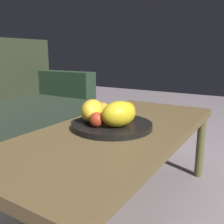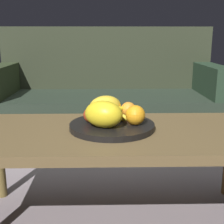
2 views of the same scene
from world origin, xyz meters
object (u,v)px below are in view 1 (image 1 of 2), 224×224
at_px(orange_front, 103,109).
at_px(orange_left, 126,110).
at_px(coffee_table, 119,137).
at_px(apple_front, 97,120).
at_px(banana_bunch, 101,115).
at_px(melon_large_front, 92,111).
at_px(fruit_bowl, 112,125).
at_px(melon_smaller_beside, 119,114).

relative_size(orange_front, orange_left, 0.84).
xyz_separation_m(coffee_table, apple_front, (-0.11, 0.04, 0.10)).
height_order(apple_front, banana_bunch, apple_front).
bearing_deg(melon_large_front, orange_front, 7.51).
relative_size(fruit_bowl, melon_smaller_beside, 2.27).
bearing_deg(apple_front, banana_bunch, 23.72).
distance_m(orange_left, banana_bunch, 0.13).
distance_m(orange_front, banana_bunch, 0.09).
bearing_deg(banana_bunch, melon_smaller_beside, -107.57).
distance_m(melon_smaller_beside, orange_left, 0.14).
relative_size(orange_front, banana_bunch, 0.42).
distance_m(orange_left, apple_front, 0.19).
height_order(melon_smaller_beside, banana_bunch, melon_smaller_beside).
bearing_deg(melon_smaller_beside, coffee_table, 30.76).
height_order(coffee_table, banana_bunch, banana_bunch).
height_order(coffee_table, apple_front, apple_front).
bearing_deg(apple_front, melon_large_front, 47.32).
height_order(fruit_bowl, melon_smaller_beside, melon_smaller_beside).
bearing_deg(banana_bunch, coffee_table, -76.42).
relative_size(melon_large_front, melon_smaller_beside, 0.95).
bearing_deg(apple_front, orange_left, -11.99).
xyz_separation_m(fruit_bowl, banana_bunch, (0.00, 0.06, 0.04)).
bearing_deg(fruit_bowl, orange_left, -11.69).
xyz_separation_m(apple_front, banana_bunch, (0.09, 0.04, -0.00)).
distance_m(fruit_bowl, orange_front, 0.14).
xyz_separation_m(melon_large_front, orange_left, (0.13, -0.11, -0.01)).
bearing_deg(orange_front, melon_large_front, -172.49).
bearing_deg(banana_bunch, apple_front, -156.28).
xyz_separation_m(fruit_bowl, orange_front, (0.08, 0.10, 0.05)).
xyz_separation_m(orange_front, banana_bunch, (-0.08, -0.04, -0.01)).
relative_size(melon_smaller_beside, banana_bunch, 0.97).
bearing_deg(coffee_table, fruit_bowl, 134.54).
bearing_deg(orange_front, banana_bunch, -151.37).
bearing_deg(melon_large_front, melon_smaller_beside, -92.72).
xyz_separation_m(fruit_bowl, apple_front, (-0.09, 0.02, 0.04)).
height_order(fruit_bowl, banana_bunch, banana_bunch).
xyz_separation_m(coffee_table, orange_front, (0.06, 0.13, 0.11)).
distance_m(fruit_bowl, orange_left, 0.11).
bearing_deg(orange_left, melon_large_front, 139.20).
distance_m(fruit_bowl, melon_large_front, 0.11).
height_order(coffee_table, fruit_bowl, fruit_bowl).
xyz_separation_m(orange_left, apple_front, (-0.19, 0.04, -0.01)).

